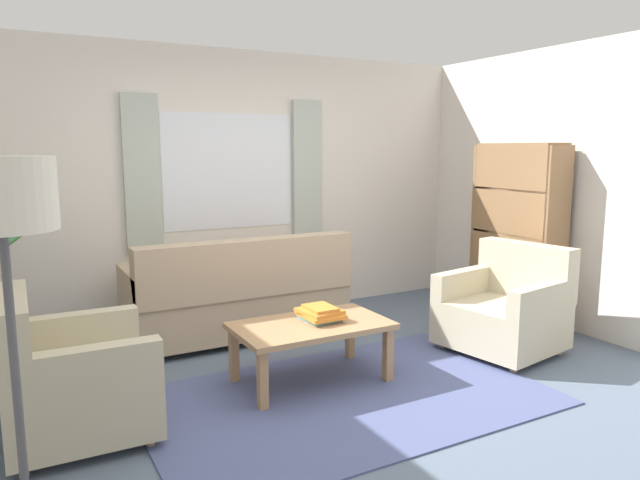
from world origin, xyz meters
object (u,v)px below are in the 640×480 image
Objects in this scene: couch at (239,297)px; standing_lamp at (3,237)px; book_stack_on_table at (320,313)px; bookshelf at (517,231)px; armchair_right at (506,309)px; coffee_table at (311,331)px; armchair_left at (68,379)px.

standing_lamp is (-1.78, -2.59, 1.02)m from couch.
book_stack_on_table is (0.18, -1.16, 0.12)m from couch.
book_stack_on_table is 0.19× the size of bookshelf.
armchair_right is 2.96× the size of book_stack_on_table.
bookshelf is at bearing 119.24° from armchair_right.
armchair_left is at bearing -178.79° from coffee_table.
bookshelf reaches higher than armchair_left.
armchair_right is 1.66m from book_stack_on_table.
book_stack_on_table reaches higher than coffee_table.
armchair_right is 0.56× the size of bookshelf.
armchair_left and armchair_right have the same top height.
couch is 2.16× the size of armchair_left.
coffee_table is 0.14m from book_stack_on_table.
coffee_table is at bearing 98.79° from bookshelf.
bookshelf reaches higher than armchair_right.
book_stack_on_table is at bearing -107.28° from armchair_right.
standing_lamp is (-1.96, -1.44, 0.90)m from book_stack_on_table.
bookshelf is at bearing 162.11° from couch.
standing_lamp is at bearing 170.34° from armchair_left.
armchair_left is 0.91× the size of armchair_right.
armchair_right is 0.59× the size of standing_lamp.
couch reaches higher than coffee_table.
couch is at bearing 55.55° from standing_lamp.
armchair_right is 0.88× the size of coffee_table.
coffee_table is at bearing -87.69° from armchair_left.
armchair_left is 2.70× the size of book_stack_on_table.
coffee_table is at bearing -161.04° from book_stack_on_table.
standing_lamp is at bearing -143.07° from coffee_table.
bookshelf is at bearing 8.79° from coffee_table.
book_stack_on_table is at bearing 98.38° from bookshelf.
book_stack_on_table is (1.70, 0.07, 0.14)m from armchair_left.
couch is at bearing 72.11° from bookshelf.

